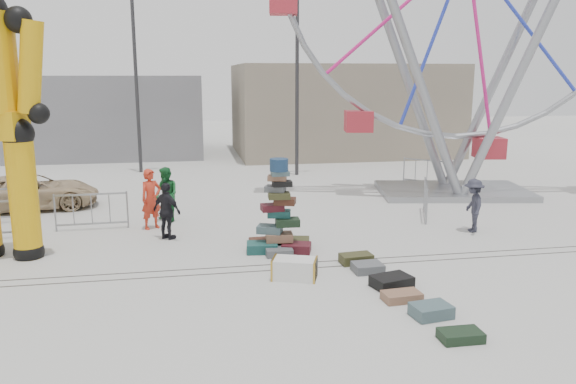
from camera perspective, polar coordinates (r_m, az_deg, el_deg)
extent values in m
plane|color=#9E9E99|center=(12.52, -1.10, -8.88)|extent=(90.00, 90.00, 0.00)
cube|color=#47443F|center=(13.07, -1.52, -7.95)|extent=(40.00, 0.04, 0.01)
cube|color=#47443F|center=(13.44, -1.78, -7.38)|extent=(40.00, 0.04, 0.01)
cube|color=gray|center=(32.84, 5.45, 8.37)|extent=(12.00, 8.00, 5.00)
cube|color=gray|center=(33.89, -17.43, 7.49)|extent=(10.00, 8.00, 4.40)
cylinder|color=#2D2D30|center=(25.04, 0.92, 10.82)|extent=(0.16, 0.16, 8.00)
cylinder|color=#2D2D30|center=(26.65, -15.15, 10.48)|extent=(0.16, 0.16, 8.00)
cube|color=#194C49|center=(14.33, -2.65, -5.65)|extent=(0.83, 0.62, 0.25)
cube|color=#4C141D|center=(14.33, 0.85, -5.68)|extent=(0.84, 0.70, 0.23)
cube|color=#472316|center=(14.80, -2.59, -5.16)|extent=(0.70, 0.49, 0.21)
cube|color=#3C3D1E|center=(14.79, 0.80, -5.12)|extent=(0.79, 0.63, 0.23)
cube|color=#595C60|center=(14.05, -0.90, -6.12)|extent=(0.66, 0.45, 0.19)
cube|color=black|center=(14.98, -0.89, -4.94)|extent=(0.73, 0.59, 0.21)
cube|color=#8C6047|center=(14.39, -0.90, -4.59)|extent=(0.71, 0.52, 0.21)
cube|color=#476065|center=(14.37, -1.87, -3.78)|extent=(0.73, 0.62, 0.19)
cube|color=black|center=(14.27, -0.05, -3.08)|extent=(0.62, 0.43, 0.19)
cube|color=#194C49|center=(14.38, -0.91, -2.21)|extent=(0.65, 0.51, 0.17)
cube|color=#4C141D|center=(14.30, -1.61, -1.58)|extent=(0.59, 0.43, 0.17)
cube|color=#472316|center=(14.21, -0.33, -0.94)|extent=(0.62, 0.52, 0.17)
cube|color=#3C3D1E|center=(14.08, -0.92, -0.37)|extent=(0.56, 0.40, 0.15)
cube|color=#595C60|center=(14.17, -1.31, 0.35)|extent=(0.60, 0.51, 0.15)
cube|color=black|center=(14.06, -0.60, 0.87)|extent=(0.49, 0.34, 0.14)
cube|color=#8C6047|center=(14.09, -1.12, 1.44)|extent=(0.53, 0.42, 0.14)
cube|color=#476065|center=(13.99, -0.80, 1.90)|extent=(0.45, 0.29, 0.12)
cylinder|color=navy|center=(13.98, -0.93, 2.78)|extent=(0.46, 0.46, 0.31)
sphere|color=black|center=(15.33, -24.82, -5.53)|extent=(0.73, 0.73, 0.73)
cylinder|color=#DDA20C|center=(15.00, -25.27, -0.45)|extent=(0.67, 0.67, 3.06)
sphere|color=black|center=(14.78, -25.79, 5.36)|extent=(0.77, 0.77, 0.77)
sphere|color=black|center=(14.63, -25.72, 15.48)|extent=(0.61, 0.61, 0.61)
cylinder|color=#DDA20C|center=(14.48, -24.69, 11.43)|extent=(0.89, 0.69, 2.15)
sphere|color=black|center=(14.46, -24.00, 7.30)|extent=(0.50, 0.50, 0.50)
cube|color=gray|center=(22.21, 16.38, 0.11)|extent=(5.95, 4.18, 0.22)
cylinder|color=gray|center=(20.38, 13.06, 11.34)|extent=(3.80, 0.99, 8.86)
cylinder|color=gray|center=(21.44, 22.35, 10.78)|extent=(3.80, 0.99, 8.86)
cylinder|color=gray|center=(22.30, 11.91, 11.40)|extent=(3.80, 0.99, 8.86)
cylinder|color=gray|center=(23.27, 20.50, 10.93)|extent=(3.80, 0.99, 8.86)
cube|color=#AB2431|center=(21.96, 16.61, 4.02)|extent=(1.14, 1.14, 0.76)
cube|color=silver|center=(12.50, 0.67, -7.79)|extent=(1.10, 0.85, 0.45)
cube|color=#3C3D1E|center=(13.61, 6.94, -6.73)|extent=(0.80, 0.51, 0.23)
cube|color=#595C60|center=(13.08, 8.10, -7.60)|extent=(0.70, 0.57, 0.20)
cube|color=black|center=(12.26, 10.49, -8.93)|extent=(0.95, 0.77, 0.24)
cube|color=#8C6047|center=(11.61, 11.48, -10.35)|extent=(0.79, 0.51, 0.18)
cube|color=#476065|center=(10.99, 14.35, -11.60)|extent=(0.79, 0.62, 0.24)
cube|color=black|center=(10.24, 17.14, -13.77)|extent=(0.72, 0.44, 0.18)
imported|color=red|center=(16.80, -13.73, -0.70)|extent=(0.77, 0.71, 1.77)
imported|color=#175E2A|center=(17.52, -12.26, -0.27)|extent=(0.99, 1.04, 1.68)
imported|color=black|center=(15.63, -12.20, -1.91)|extent=(0.95, 0.90, 1.57)
imported|color=#272834|center=(16.88, 18.31, -1.30)|extent=(0.79, 1.10, 1.54)
imported|color=tan|center=(20.67, -24.52, 0.02)|extent=(4.47, 2.59, 1.17)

